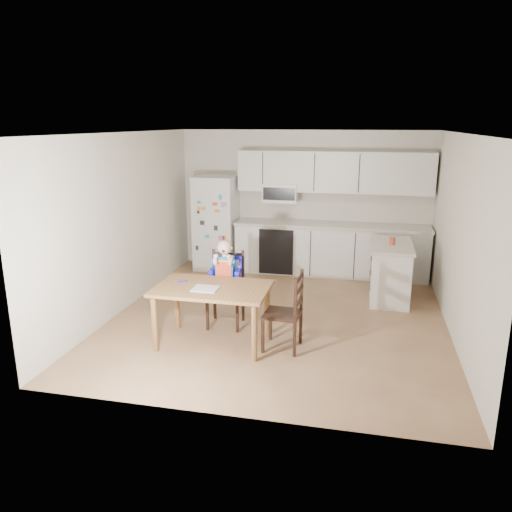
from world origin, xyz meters
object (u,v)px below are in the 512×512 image
object	(u,v)px
refrigerator	(216,223)
dining_table	(212,295)
red_cup	(392,241)
kitchen_island	(390,271)
chair_side	(290,307)
chair_booster	(226,274)

from	to	relation	value
refrigerator	dining_table	bearing A→B (deg)	-74.03
red_cup	dining_table	world-z (taller)	red_cup
kitchen_island	chair_side	size ratio (longest dim) A/B	1.24
refrigerator	red_cup	bearing A→B (deg)	-20.04
dining_table	refrigerator	bearing A→B (deg)	105.97
refrigerator	dining_table	distance (m)	3.30
red_cup	dining_table	size ratio (longest dim) A/B	0.08
chair_booster	chair_side	size ratio (longest dim) A/B	1.23
kitchen_island	chair_booster	size ratio (longest dim) A/B	1.01
refrigerator	chair_side	xyz separation A→B (m)	(1.85, -3.12, -0.31)
red_cup	chair_booster	bearing A→B (deg)	-146.44
dining_table	chair_side	bearing A→B (deg)	2.72
kitchen_island	chair_booster	xyz separation A→B (m)	(-2.16, -1.51, 0.27)
chair_side	dining_table	bearing A→B (deg)	-84.18
kitchen_island	red_cup	size ratio (longest dim) A/B	10.46
red_cup	chair_booster	distance (m)	2.60
chair_side	chair_booster	bearing A→B (deg)	-118.10
dining_table	chair_booster	bearing A→B (deg)	90.24
refrigerator	red_cup	xyz separation A→B (m)	(3.06, -1.12, 0.07)
refrigerator	dining_table	world-z (taller)	refrigerator
refrigerator	dining_table	size ratio (longest dim) A/B	1.25
red_cup	dining_table	distance (m)	2.99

